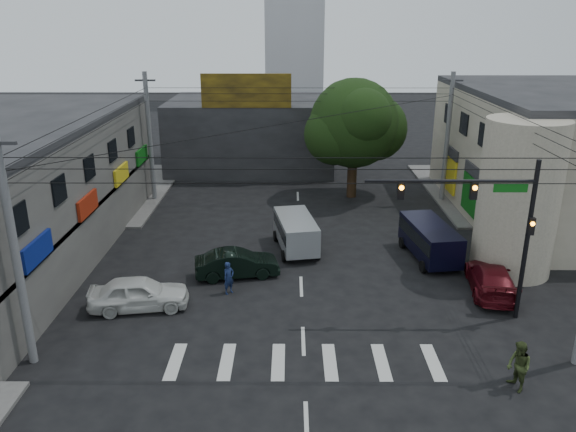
{
  "coord_description": "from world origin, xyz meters",
  "views": [
    {
      "loc": [
        -0.53,
        -23.13,
        12.56
      ],
      "look_at": [
        -0.67,
        4.0,
        3.01
      ],
      "focal_mm": 35.0,
      "sensor_mm": 36.0,
      "label": 1
    }
  ],
  "objects_px": {
    "pedestrian_olive": "(519,367)",
    "traffic_gantry": "(491,215)",
    "utility_pole_far_left": "(150,138)",
    "utility_pole_far_right": "(447,139)",
    "white_compact": "(139,293)",
    "silver_minivan": "(296,234)",
    "dark_sedan": "(237,264)",
    "navy_van": "(430,242)",
    "utility_pole_near_left": "(15,252)",
    "traffic_officer": "(229,278)",
    "maroon_sedan": "(491,278)",
    "street_tree": "(354,124)"
  },
  "relations": [
    {
      "from": "utility_pole_near_left",
      "to": "utility_pole_far_left",
      "type": "relative_size",
      "value": 1.0
    },
    {
      "from": "white_compact",
      "to": "silver_minivan",
      "type": "bearing_deg",
      "value": -54.52
    },
    {
      "from": "white_compact",
      "to": "utility_pole_far_right",
      "type": "bearing_deg",
      "value": -56.36
    },
    {
      "from": "utility_pole_far_left",
      "to": "dark_sedan",
      "type": "bearing_deg",
      "value": -60.65
    },
    {
      "from": "pedestrian_olive",
      "to": "navy_van",
      "type": "bearing_deg",
      "value": 168.13
    },
    {
      "from": "utility_pole_near_left",
      "to": "navy_van",
      "type": "xyz_separation_m",
      "value": [
        17.61,
        9.99,
        -3.6
      ]
    },
    {
      "from": "utility_pole_far_left",
      "to": "maroon_sedan",
      "type": "height_order",
      "value": "utility_pole_far_left"
    },
    {
      "from": "pedestrian_olive",
      "to": "utility_pole_far_right",
      "type": "bearing_deg",
      "value": 158.37
    },
    {
      "from": "traffic_gantry",
      "to": "silver_minivan",
      "type": "bearing_deg",
      "value": 136.2
    },
    {
      "from": "utility_pole_near_left",
      "to": "maroon_sedan",
      "type": "bearing_deg",
      "value": 16.99
    },
    {
      "from": "utility_pole_far_right",
      "to": "silver_minivan",
      "type": "relative_size",
      "value": 1.93
    },
    {
      "from": "utility_pole_far_left",
      "to": "silver_minivan",
      "type": "relative_size",
      "value": 1.93
    },
    {
      "from": "white_compact",
      "to": "pedestrian_olive",
      "type": "bearing_deg",
      "value": -119.99
    },
    {
      "from": "silver_minivan",
      "to": "navy_van",
      "type": "xyz_separation_m",
      "value": [
        7.34,
        -1.22,
        0.03
      ]
    },
    {
      "from": "utility_pole_far_right",
      "to": "street_tree",
      "type": "bearing_deg",
      "value": 171.25
    },
    {
      "from": "utility_pole_far_left",
      "to": "navy_van",
      "type": "distance_m",
      "value": 20.82
    },
    {
      "from": "traffic_gantry",
      "to": "dark_sedan",
      "type": "bearing_deg",
      "value": 159.41
    },
    {
      "from": "traffic_gantry",
      "to": "silver_minivan",
      "type": "distance_m",
      "value": 11.81
    },
    {
      "from": "street_tree",
      "to": "utility_pole_far_right",
      "type": "bearing_deg",
      "value": -8.75
    },
    {
      "from": "white_compact",
      "to": "traffic_officer",
      "type": "distance_m",
      "value": 4.22
    },
    {
      "from": "maroon_sedan",
      "to": "silver_minivan",
      "type": "relative_size",
      "value": 1.07
    },
    {
      "from": "navy_van",
      "to": "traffic_officer",
      "type": "height_order",
      "value": "navy_van"
    },
    {
      "from": "maroon_sedan",
      "to": "pedestrian_olive",
      "type": "relative_size",
      "value": 2.69
    },
    {
      "from": "utility_pole_far_right",
      "to": "traffic_gantry",
      "type": "bearing_deg",
      "value": -98.94
    },
    {
      "from": "traffic_officer",
      "to": "pedestrian_olive",
      "type": "height_order",
      "value": "pedestrian_olive"
    },
    {
      "from": "utility_pole_far_right",
      "to": "dark_sedan",
      "type": "distance_m",
      "value": 19.23
    },
    {
      "from": "utility_pole_near_left",
      "to": "traffic_gantry",
      "type": "bearing_deg",
      "value": 10.8
    },
    {
      "from": "traffic_gantry",
      "to": "pedestrian_olive",
      "type": "xyz_separation_m",
      "value": [
        -0.27,
        -5.14,
        -3.88
      ]
    },
    {
      "from": "street_tree",
      "to": "pedestrian_olive",
      "type": "xyz_separation_m",
      "value": [
        3.56,
        -23.15,
        -4.53
      ]
    },
    {
      "from": "utility_pole_far_left",
      "to": "dark_sedan",
      "type": "distance_m",
      "value": 15.23
    },
    {
      "from": "dark_sedan",
      "to": "silver_minivan",
      "type": "relative_size",
      "value": 0.94
    },
    {
      "from": "traffic_gantry",
      "to": "traffic_officer",
      "type": "relative_size",
      "value": 4.44
    },
    {
      "from": "street_tree",
      "to": "pedestrian_olive",
      "type": "distance_m",
      "value": 23.85
    },
    {
      "from": "utility_pole_far_left",
      "to": "utility_pole_near_left",
      "type": "bearing_deg",
      "value": -90.0
    },
    {
      "from": "utility_pole_far_left",
      "to": "utility_pole_far_right",
      "type": "relative_size",
      "value": 1.0
    },
    {
      "from": "maroon_sedan",
      "to": "silver_minivan",
      "type": "height_order",
      "value": "silver_minivan"
    },
    {
      "from": "dark_sedan",
      "to": "navy_van",
      "type": "height_order",
      "value": "navy_van"
    },
    {
      "from": "utility_pole_near_left",
      "to": "dark_sedan",
      "type": "distance_m",
      "value": 11.23
    },
    {
      "from": "utility_pole_far_right",
      "to": "traffic_officer",
      "type": "distance_m",
      "value": 20.67
    },
    {
      "from": "navy_van",
      "to": "silver_minivan",
      "type": "bearing_deg",
      "value": 72.6
    },
    {
      "from": "silver_minivan",
      "to": "utility_pole_far_left",
      "type": "bearing_deg",
      "value": 37.84
    },
    {
      "from": "dark_sedan",
      "to": "pedestrian_olive",
      "type": "xyz_separation_m",
      "value": [
        10.84,
        -9.32,
        0.24
      ]
    },
    {
      "from": "navy_van",
      "to": "pedestrian_olive",
      "type": "relative_size",
      "value": 2.74
    },
    {
      "from": "maroon_sedan",
      "to": "white_compact",
      "type": "bearing_deg",
      "value": 14.64
    },
    {
      "from": "utility_pole_far_right",
      "to": "silver_minivan",
      "type": "height_order",
      "value": "utility_pole_far_right"
    },
    {
      "from": "pedestrian_olive",
      "to": "traffic_gantry",
      "type": "bearing_deg",
      "value": 162.97
    },
    {
      "from": "utility_pole_near_left",
      "to": "maroon_sedan",
      "type": "distance_m",
      "value": 20.93
    },
    {
      "from": "utility_pole_far_left",
      "to": "dark_sedan",
      "type": "height_order",
      "value": "utility_pole_far_left"
    },
    {
      "from": "street_tree",
      "to": "white_compact",
      "type": "distance_m",
      "value": 21.23
    },
    {
      "from": "navy_van",
      "to": "traffic_officer",
      "type": "relative_size",
      "value": 3.21
    }
  ]
}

